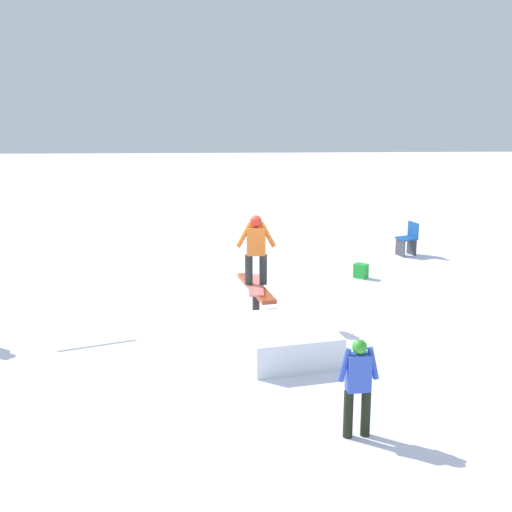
# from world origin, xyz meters

# --- Properties ---
(ground_plane) EXTENTS (60.00, 60.00, 0.00)m
(ground_plane) POSITION_xyz_m (0.00, 0.00, 0.00)
(ground_plane) COLOR white
(rail_feature) EXTENTS (1.93, 0.70, 0.67)m
(rail_feature) POSITION_xyz_m (0.00, 0.00, 0.56)
(rail_feature) COLOR black
(rail_feature) RESTS_ON ground
(snow_kicker_ramp) EXTENTS (2.09, 1.87, 0.53)m
(snow_kicker_ramp) POSITION_xyz_m (-1.88, -0.43, 0.27)
(snow_kicker_ramp) COLOR white
(snow_kicker_ramp) RESTS_ON ground
(main_rider_on_rail) EXTENTS (1.43, 0.78, 1.40)m
(main_rider_on_rail) POSITION_xyz_m (0.00, 0.00, 1.37)
(main_rider_on_rail) COLOR #E66A60
(main_rider_on_rail) RESTS_ON rail_feature
(bystander_blue) EXTENTS (0.23, 0.57, 1.37)m
(bystander_blue) POSITION_xyz_m (-4.75, -1.16, 0.77)
(bystander_blue) COLOR black
(bystander_blue) RESTS_ON ground
(loose_snowboard_white) EXTENTS (0.76, 1.40, 0.02)m
(loose_snowboard_white) POSITION_xyz_m (-1.25, 2.93, 0.01)
(loose_snowboard_white) COLOR white
(loose_snowboard_white) RESTS_ON ground
(folding_chair) EXTENTS (0.57, 0.57, 0.88)m
(folding_chair) POSITION_xyz_m (4.89, -4.21, 0.41)
(folding_chair) COLOR #3F3F44
(folding_chair) RESTS_ON ground
(backpack_on_snow) EXTENTS (0.36, 0.37, 0.34)m
(backpack_on_snow) POSITION_xyz_m (2.77, -2.58, 0.17)
(backpack_on_snow) COLOR green
(backpack_on_snow) RESTS_ON ground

